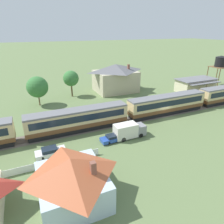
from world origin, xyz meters
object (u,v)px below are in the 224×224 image
Objects in this scene: passenger_train at (128,110)px; water_tower at (221,62)px; station_house_grey_roof at (115,77)px; yard_tree_0 at (37,87)px; parked_car_white at (50,152)px; yard_tree_2 at (71,78)px; cottage_terracotta_roof at (72,179)px; delivery_truck_grey at (129,130)px; parked_car_blue at (114,138)px; station_building at (195,85)px.

water_tower is at bearing 17.79° from passenger_train.
yard_tree_0 is (-22.27, -3.54, 0.47)m from station_house_grey_roof.
yard_tree_0 is at bearing 132.74° from passenger_train.
passenger_train is 10.99× the size of yard_tree_0.
yard_tree_2 is (9.66, 26.71, 4.48)m from parked_car_white.
delivery_truck_grey is (12.09, 9.55, -1.43)m from cottage_terracotta_roof.
station_house_grey_roof is at bearing 48.64° from parked_car_white.
yard_tree_0 is (-15.63, 16.92, 2.30)m from passenger_train.
water_tower reaches higher than delivery_truck_grey.
delivery_truck_grey is (2.85, 0.03, 0.75)m from parked_car_blue.
passenger_train is at bearing 19.96° from parked_car_white.
passenger_train is at bearing -72.21° from yard_tree_2.
cottage_terracotta_roof is 1.14× the size of yard_tree_0.
yard_tree_2 is (-0.73, 26.73, 4.49)m from parked_car_blue.
water_tower is 2.18× the size of parked_car_white.
delivery_truck_grey reaches higher than parked_car_white.
passenger_train is at bearing 45.92° from cottage_terracotta_roof.
delivery_truck_grey is at bearing 38.30° from cottage_terracotta_roof.
yard_tree_2 is (-13.26, 0.17, 0.91)m from station_house_grey_roof.
delivery_truck_grey is (-43.63, -19.10, -6.23)m from water_tower.
water_tower is 1.34× the size of yard_tree_0.
cottage_terracotta_roof is 1.45× the size of delivery_truck_grey.
station_house_grey_roof reaches higher than parked_car_blue.
cottage_terracotta_roof reaches higher than parked_car_white.
passenger_train reaches higher than station_building.
water_tower is at bearing -3.97° from yard_tree_0.
station_house_grey_roof reaches higher than yard_tree_0.
parked_car_blue is (-46.48, -19.13, -6.97)m from water_tower.
water_tower reaches higher than yard_tree_0.
yard_tree_2 is at bearing 179.27° from station_house_grey_roof.
station_house_grey_roof is 1.75× the size of yard_tree_2.
cottage_terracotta_roof is at bearing -134.08° from passenger_train.
station_house_grey_roof is at bearing 9.03° from yard_tree_0.
station_house_grey_roof is 29.59m from parked_car_blue.
water_tower is at bearing 27.21° from cottage_terracotta_roof.
passenger_train is 6.23× the size of station_house_grey_roof.
station_house_grey_roof is at bearing 72.01° from passenger_train.
passenger_train reaches higher than parked_car_white.
parked_car_blue is 25.32m from yard_tree_0.
station_building is at bearing -8.18° from yard_tree_0.
water_tower is (33.94, -7.44, 3.39)m from station_house_grey_roof.
parked_car_blue is (-5.89, -6.11, -1.75)m from passenger_train.
yard_tree_0 is 9.76m from yard_tree_2.
yard_tree_0 is at bearing 176.03° from water_tower.
parked_car_blue is at bearing -154.21° from station_building.
station_house_grey_roof is 42.17m from cottage_terracotta_roof.
yard_tree_0 is (-0.49, 32.54, 1.87)m from cottage_terracotta_roof.
station_building is 1.27× the size of water_tower.
passenger_train is 8.17× the size of water_tower.
passenger_train is at bearing -159.73° from station_building.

